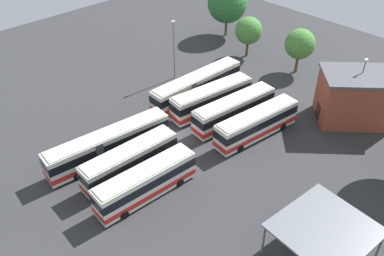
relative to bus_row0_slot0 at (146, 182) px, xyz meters
The scene contains 17 objects.
ground_plane 10.36m from the bus_row0_slot0, 31.36° to the left, with size 95.20×95.20×0.00m, color #333335.
bus_row0_slot0 is the anchor object (origin of this frame).
bus_row0_slot1 3.90m from the bus_row0_slot0, 77.53° to the left, with size 11.49×2.86×3.63m.
bus_row0_slot2 7.83m from the bus_row0_slot0, 84.39° to the left, with size 15.27×4.08×3.63m.
bus_row1_slot0 16.36m from the bus_row0_slot0, ahead, with size 12.10×3.83×3.63m.
bus_row1_slot1 16.80m from the bus_row0_slot0, ahead, with size 12.32×3.77×3.63m.
bus_row1_slot2 17.78m from the bus_row0_slot0, 21.79° to the left, with size 12.33×4.05×3.63m.
bus_row1_slot3 20.16m from the bus_row0_slot0, 30.71° to the left, with size 15.14×2.73×3.63m.
depot_building 29.32m from the bus_row0_slot0, 14.86° to the right, with size 10.97×11.06×6.68m.
maintenance_shelter 17.90m from the bus_row0_slot0, 68.83° to the right, with size 8.53×8.09×3.84m.
lamp_post_far_corner 29.90m from the bus_row0_slot0, 14.40° to the right, with size 0.56×0.28×8.54m.
lamp_post_near_entrance 25.33m from the bus_row0_slot0, 41.56° to the left, with size 0.56×0.28×9.20m.
tree_northeast 42.86m from the bus_row0_slot0, 31.41° to the left, with size 6.98×6.98×9.47m.
tree_south_edge 35.67m from the bus_row0_slot0, 23.24° to the left, with size 4.44×4.44×6.70m.
tree_northwest 34.45m from the bus_row0_slot0, ahead, with size 4.62×4.62×7.03m.
puddle_between_rows 11.30m from the bus_row0_slot0, 89.15° to the left, with size 1.51×1.51×0.01m, color black.
puddle_back_corner 11.21m from the bus_row0_slot0, 99.61° to the left, with size 2.58×2.58×0.01m, color black.
Camera 1 is at (-26.60, -30.94, 31.55)m, focal length 38.75 mm.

